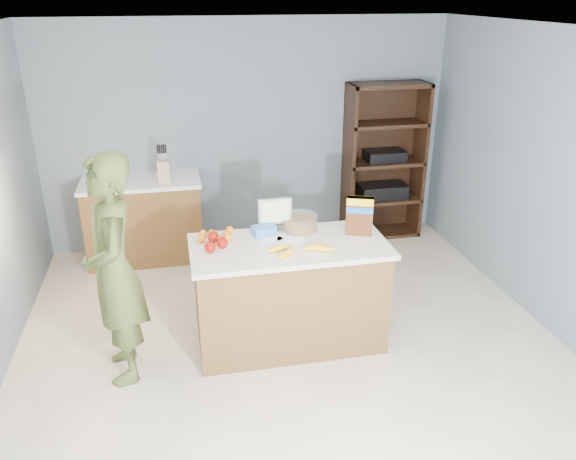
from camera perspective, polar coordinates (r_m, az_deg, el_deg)
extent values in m
cube|color=beige|center=(4.62, 0.92, -13.18)|extent=(4.50, 5.00, 0.02)
cube|color=slate|center=(6.36, -4.05, 9.60)|extent=(4.50, 0.02, 2.50)
cube|color=slate|center=(4.99, 27.15, 3.19)|extent=(0.02, 5.00, 2.50)
cube|color=white|center=(3.73, 1.18, 19.47)|extent=(4.50, 5.00, 0.02)
cube|color=brown|center=(4.63, 0.13, -6.73)|extent=(1.50, 0.70, 0.86)
cube|color=silver|center=(4.43, 0.13, -1.68)|extent=(1.56, 0.76, 0.04)
cube|color=black|center=(4.83, 0.12, -10.63)|extent=(1.46, 0.66, 0.10)
cube|color=brown|center=(6.28, -14.35, 0.85)|extent=(1.20, 0.60, 0.86)
cube|color=white|center=(6.13, -14.76, 4.75)|extent=(1.24, 0.62, 0.04)
cube|color=black|center=(6.81, 9.18, 7.23)|extent=(0.90, 0.04, 1.80)
cube|color=black|center=(6.51, 6.16, 6.64)|extent=(0.04, 0.40, 1.80)
cube|color=black|center=(6.81, 13.12, 6.94)|extent=(0.04, 0.40, 1.80)
cube|color=black|center=(6.94, 9.24, -0.17)|extent=(0.90, 0.40, 0.04)
cube|color=black|center=(6.79, 9.47, 3.16)|extent=(0.90, 0.40, 0.04)
cube|color=black|center=(6.65, 9.72, 6.81)|extent=(0.90, 0.40, 0.04)
cube|color=black|center=(6.54, 9.99, 10.59)|extent=(0.90, 0.40, 0.04)
cube|color=black|center=(6.46, 10.26, 14.31)|extent=(0.90, 0.40, 0.04)
cube|color=black|center=(6.75, 9.52, 3.96)|extent=(0.55, 0.32, 0.16)
cube|color=black|center=(6.63, 9.77, 7.47)|extent=(0.45, 0.30, 0.12)
imported|color=#475525|center=(4.25, -17.26, -3.99)|extent=(0.52, 0.70, 1.75)
cube|color=tan|center=(6.00, -12.53, 5.87)|extent=(0.12, 0.10, 0.22)
cylinder|color=black|center=(5.95, -13.05, 7.26)|extent=(0.02, 0.02, 0.09)
cylinder|color=black|center=(5.95, -12.85, 7.28)|extent=(0.02, 0.02, 0.09)
cylinder|color=black|center=(5.95, -12.66, 7.29)|extent=(0.02, 0.02, 0.09)
cylinder|color=black|center=(5.95, -12.47, 7.31)|extent=(0.02, 0.02, 0.09)
cylinder|color=black|center=(5.95, -12.27, 7.33)|extent=(0.02, 0.02, 0.09)
cube|color=white|center=(4.49, -1.89, -1.03)|extent=(0.25, 0.19, 0.00)
cube|color=white|center=(4.50, 0.28, -0.96)|extent=(0.24, 0.16, 0.00)
ellipsoid|color=yellow|center=(4.29, -0.88, -1.86)|extent=(0.21, 0.12, 0.05)
ellipsoid|color=yellow|center=(4.21, -0.11, -2.41)|extent=(0.19, 0.17, 0.05)
ellipsoid|color=yellow|center=(4.32, 2.73, -1.75)|extent=(0.22, 0.09, 0.05)
ellipsoid|color=yellow|center=(4.30, 3.40, -1.88)|extent=(0.21, 0.12, 0.05)
sphere|color=#8E0D06|center=(4.48, -7.60, -0.69)|extent=(0.09, 0.09, 0.09)
sphere|color=#8E0D06|center=(4.36, -6.70, -1.32)|extent=(0.09, 0.09, 0.09)
sphere|color=#8E0D06|center=(4.30, -7.93, -1.74)|extent=(0.09, 0.09, 0.09)
sphere|color=orange|center=(4.48, -8.79, -0.91)|extent=(0.06, 0.06, 0.06)
sphere|color=orange|center=(4.57, -7.74, -0.32)|extent=(0.06, 0.06, 0.06)
sphere|color=orange|center=(4.48, -6.19, -0.79)|extent=(0.06, 0.06, 0.06)
sphere|color=orange|center=(4.54, -6.24, -0.44)|extent=(0.06, 0.06, 0.06)
sphere|color=orange|center=(4.58, -8.61, -0.37)|extent=(0.06, 0.06, 0.06)
sphere|color=orange|center=(4.49, -7.19, -0.78)|extent=(0.06, 0.06, 0.06)
sphere|color=orange|center=(4.62, -5.93, 0.00)|extent=(0.06, 0.06, 0.06)
cube|color=blue|center=(4.56, -2.48, -0.08)|extent=(0.20, 0.15, 0.08)
cylinder|color=#267219|center=(4.66, 1.19, 0.53)|extent=(0.27, 0.27, 0.09)
cylinder|color=white|center=(4.65, 1.19, 0.75)|extent=(0.30, 0.30, 0.13)
cylinder|color=silver|center=(4.67, -1.33, 0.07)|extent=(0.12, 0.12, 0.01)
cylinder|color=silver|center=(4.66, -1.33, 0.43)|extent=(0.02, 0.02, 0.05)
cube|color=silver|center=(4.61, -1.35, 1.97)|extent=(0.28, 0.04, 0.22)
cube|color=yellow|center=(4.59, -1.30, 1.88)|extent=(0.24, 0.01, 0.18)
cube|color=#592B14|center=(4.57, 7.27, 1.41)|extent=(0.23, 0.14, 0.32)
cube|color=yellow|center=(4.52, 7.36, 2.94)|extent=(0.23, 0.15, 0.06)
cube|color=blue|center=(4.55, 7.31, 2.12)|extent=(0.23, 0.15, 0.05)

